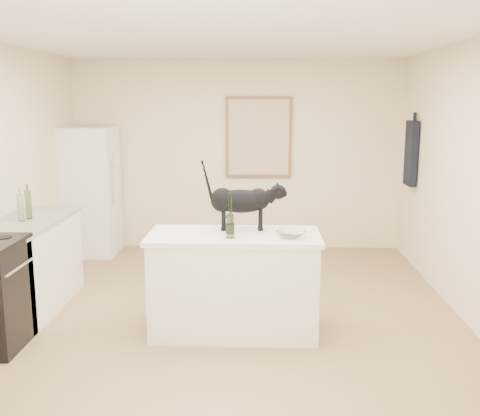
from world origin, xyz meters
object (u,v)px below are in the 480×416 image
(fridge, at_px, (90,191))
(glass_bowl, at_px, (291,234))
(black_cat, at_px, (241,204))
(wine_bottle, at_px, (230,218))

(fridge, distance_m, glass_bowl, 3.69)
(fridge, relative_size, glass_bowl, 6.65)
(black_cat, relative_size, wine_bottle, 1.98)
(wine_bottle, bearing_deg, black_cat, 75.69)
(fridge, xyz_separation_m, glass_bowl, (2.54, -2.67, 0.08))
(black_cat, bearing_deg, wine_bottle, -106.23)
(wine_bottle, bearing_deg, fridge, 126.94)
(fridge, relative_size, black_cat, 2.57)
(fridge, height_order, black_cat, fridge)
(fridge, height_order, glass_bowl, fridge)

